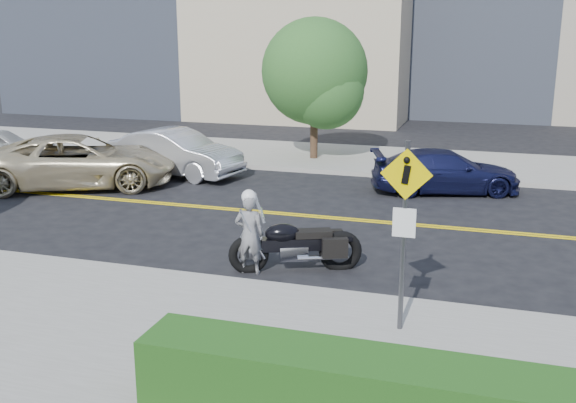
% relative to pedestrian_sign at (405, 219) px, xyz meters
% --- Properties ---
extents(ground_plane, '(120.00, 120.00, 0.00)m').
position_rel_pedestrian_sign_xyz_m(ground_plane, '(-4.20, 6.31, -1.96)').
color(ground_plane, black).
rests_on(ground_plane, ground).
extents(sidewalk_near, '(60.00, 5.00, 0.15)m').
position_rel_pedestrian_sign_xyz_m(sidewalk_near, '(-4.20, -1.19, -1.89)').
color(sidewalk_near, '#9E9B91').
rests_on(sidewalk_near, ground_plane).
extents(sidewalk_far, '(60.00, 5.00, 0.15)m').
position_rel_pedestrian_sign_xyz_m(sidewalk_far, '(-4.20, 13.81, -1.89)').
color(sidewalk_far, '#9E9B91').
rests_on(sidewalk_far, ground_plane).
extents(pedestrian_sign, '(0.78, 0.08, 3.00)m').
position_rel_pedestrian_sign_xyz_m(pedestrian_sign, '(0.00, 0.00, 0.00)').
color(pedestrian_sign, '#4C4C51').
rests_on(pedestrian_sign, sidewalk_near).
extents(motorcyclist, '(0.64, 0.46, 1.71)m').
position_rel_pedestrian_sign_xyz_m(motorcyclist, '(-3.26, 2.00, -1.11)').
color(motorcyclist, '#9A9A9E').
rests_on(motorcyclist, ground).
extents(motorcycle, '(2.69, 1.75, 1.58)m').
position_rel_pedestrian_sign_xyz_m(motorcycle, '(-2.42, 2.41, -1.17)').
color(motorcycle, black).
rests_on(motorcycle, ground).
extents(suv, '(6.27, 4.74, 1.58)m').
position_rel_pedestrian_sign_xyz_m(suv, '(-10.77, 7.39, -1.17)').
color(suv, beige).
rests_on(suv, ground).
extents(parked_car_silver, '(4.78, 2.54, 1.50)m').
position_rel_pedestrian_sign_xyz_m(parked_car_silver, '(-8.71, 9.72, -1.21)').
color(parked_car_silver, silver).
rests_on(parked_car_silver, ground).
extents(parked_car_blue, '(4.63, 2.96, 1.25)m').
position_rel_pedestrian_sign_xyz_m(parked_car_blue, '(-0.11, 9.99, -1.34)').
color(parked_car_blue, '#161943').
rests_on(parked_car_blue, ground).
extents(tree_far_a, '(3.72, 3.72, 5.08)m').
position_rel_pedestrian_sign_xyz_m(tree_far_a, '(-4.98, 13.21, 1.25)').
color(tree_far_a, '#382619').
rests_on(tree_far_a, ground).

